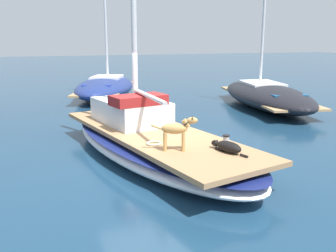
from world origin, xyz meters
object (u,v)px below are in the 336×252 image
at_px(sailboat_main, 153,144).
at_px(moored_boat_far_astern, 105,87).
at_px(dog_black, 228,147).
at_px(moored_boat_starboard_side, 266,95).
at_px(coiled_rope, 154,143).
at_px(deck_winch, 226,140).
at_px(dog_tan, 177,130).

xyz_separation_m(sailboat_main, moored_boat_far_astern, (0.87, 10.01, 0.20)).
xyz_separation_m(dog_black, moored_boat_far_astern, (0.04, 12.12, -0.23)).
bearing_deg(moored_boat_starboard_side, sailboat_main, -144.23).
distance_m(sailboat_main, moored_boat_starboard_side, 8.25).
xyz_separation_m(coiled_rope, moored_boat_starboard_side, (7.05, 5.91, -0.15)).
bearing_deg(dog_black, moored_boat_far_astern, 89.83).
relative_size(dog_black, moored_boat_starboard_side, 0.12).
height_order(sailboat_main, moored_boat_far_astern, moored_boat_far_astern).
distance_m(sailboat_main, moored_boat_far_astern, 10.05).
bearing_deg(moored_boat_starboard_side, deck_winch, -131.04).
bearing_deg(moored_boat_starboard_side, dog_tan, -136.25).
height_order(deck_winch, coiled_rope, deck_winch).
bearing_deg(sailboat_main, deck_winch, -57.03).
distance_m(dog_black, dog_tan, 1.06).
xyz_separation_m(sailboat_main, dog_black, (0.83, -2.11, 0.43)).
relative_size(sailboat_main, coiled_rope, 23.43).
relative_size(deck_winch, moored_boat_far_astern, 0.03).
relative_size(dog_black, dog_tan, 1.04).
bearing_deg(coiled_rope, moored_boat_starboard_side, 39.97).
bearing_deg(coiled_rope, sailboat_main, 71.90).
xyz_separation_m(coiled_rope, moored_boat_far_astern, (1.22, 11.10, -0.14)).
bearing_deg(deck_winch, moored_boat_far_astern, 90.98).
bearing_deg(deck_winch, dog_black, -116.54).
relative_size(sailboat_main, moored_boat_far_astern, 1.04).
relative_size(dog_tan, moored_boat_starboard_side, 0.12).
relative_size(sailboat_main, dog_black, 8.13).
xyz_separation_m(dog_tan, deck_winch, (1.13, 0.00, -0.32)).
bearing_deg(dog_black, sailboat_main, 111.45).
bearing_deg(dog_tan, coiled_rope, 117.27).
bearing_deg(dog_tan, deck_winch, 0.22).
relative_size(sailboat_main, moored_boat_starboard_side, 0.99).
height_order(sailboat_main, dog_tan, dog_tan).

